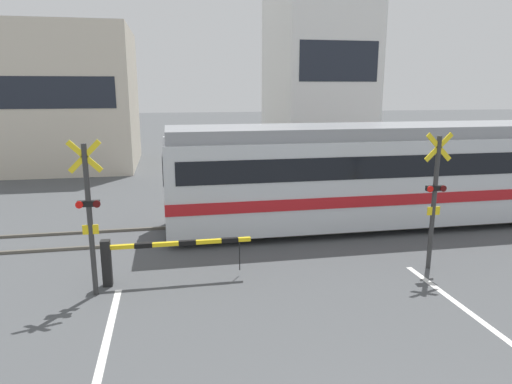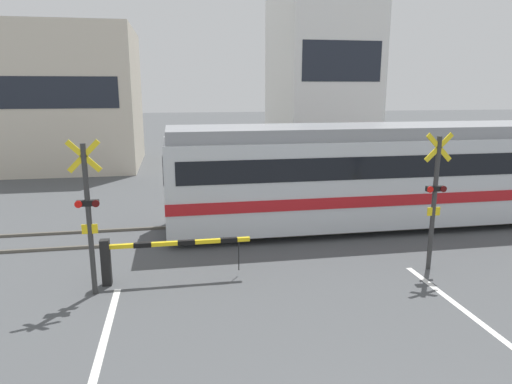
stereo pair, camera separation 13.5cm
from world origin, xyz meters
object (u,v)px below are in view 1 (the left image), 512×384
at_px(crossing_barrier_near, 144,253).
at_px(commuter_train, 404,171).
at_px(crossing_barrier_far, 312,188).
at_px(crossing_signal_left, 89,212).
at_px(pedestrian, 224,175).
at_px(crossing_signal_right, 434,195).

bearing_deg(crossing_barrier_near, commuter_train, 22.31).
distance_m(crossing_barrier_far, crossing_signal_left, 9.27).
distance_m(crossing_barrier_near, pedestrian, 7.87).
relative_size(commuter_train, crossing_barrier_far, 4.52).
bearing_deg(pedestrian, crossing_barrier_far, -27.28).
bearing_deg(crossing_signal_right, crossing_signal_left, 180.00).
height_order(crossing_signal_left, pedestrian, crossing_signal_left).
xyz_separation_m(commuter_train, crossing_signal_left, (-9.01, -3.70, 0.12)).
bearing_deg(crossing_signal_right, crossing_barrier_far, 99.20).
bearing_deg(crossing_signal_right, commuter_train, 71.68).
relative_size(crossing_signal_left, pedestrian, 1.89).
height_order(commuter_train, crossing_barrier_near, commuter_train).
xyz_separation_m(crossing_barrier_far, crossing_signal_right, (1.01, -6.23, 1.13)).
height_order(crossing_barrier_near, crossing_signal_right, crossing_signal_right).
height_order(crossing_signal_right, pedestrian, crossing_signal_right).
relative_size(crossing_barrier_near, pedestrian, 1.91).
relative_size(commuter_train, crossing_signal_right, 4.55).
distance_m(commuter_train, crossing_signal_left, 9.75).
distance_m(commuter_train, crossing_barrier_far, 3.52).
distance_m(crossing_barrier_near, crossing_signal_right, 6.88).
relative_size(crossing_signal_left, crossing_signal_right, 1.00).
height_order(commuter_train, crossing_signal_left, crossing_signal_left).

